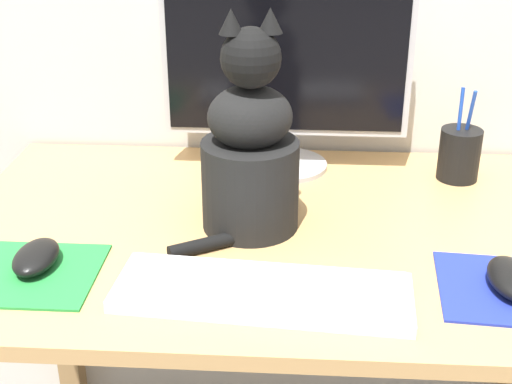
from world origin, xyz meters
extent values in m
cube|color=tan|center=(0.00, 0.00, 0.71)|extent=(1.14, 0.70, 0.02)
cube|color=olive|center=(-0.53, 0.31, 0.35)|extent=(0.05, 0.05, 0.70)
cylinder|color=#B2B2B7|center=(-0.02, 0.25, 0.73)|extent=(0.17, 0.17, 0.01)
cylinder|color=#B2B2B7|center=(-0.02, 0.25, 0.76)|extent=(0.04, 0.04, 0.06)
cube|color=#B2B2B7|center=(-0.02, 0.25, 0.95)|extent=(0.47, 0.02, 0.31)
cube|color=black|center=(-0.02, 0.24, 0.95)|extent=(0.45, 0.00, 0.28)
cube|color=silver|center=(-0.03, -0.22, 0.73)|extent=(0.43, 0.17, 0.02)
cube|color=white|center=(-0.03, -0.22, 0.74)|extent=(0.41, 0.15, 0.01)
cube|color=#238438|center=(-0.39, -0.18, 0.72)|extent=(0.21, 0.18, 0.00)
ellipsoid|color=black|center=(-0.38, -0.16, 0.74)|extent=(0.06, 0.11, 0.03)
ellipsoid|color=black|center=(0.32, -0.18, 0.74)|extent=(0.06, 0.11, 0.03)
cylinder|color=black|center=(-0.07, 0.00, 0.80)|extent=(0.19, 0.19, 0.15)
ellipsoid|color=black|center=(-0.07, 0.00, 0.92)|extent=(0.15, 0.14, 0.10)
sphere|color=black|center=(-0.07, -0.01, 1.01)|extent=(0.11, 0.11, 0.09)
cone|color=black|center=(-0.09, -0.01, 1.07)|extent=(0.04, 0.04, 0.04)
cone|color=black|center=(-0.04, 0.00, 1.07)|extent=(0.04, 0.04, 0.04)
cylinder|color=black|center=(-0.09, -0.07, 0.73)|extent=(0.19, 0.12, 0.02)
cylinder|color=black|center=(0.32, 0.22, 0.77)|extent=(0.08, 0.08, 0.10)
cylinder|color=#1E47B2|center=(0.33, 0.22, 0.83)|extent=(0.01, 0.03, 0.14)
cylinder|color=#1E47B2|center=(0.31, 0.22, 0.83)|extent=(0.01, 0.02, 0.14)
camera|label=1|loc=(0.01, -1.06, 1.28)|focal=50.00mm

